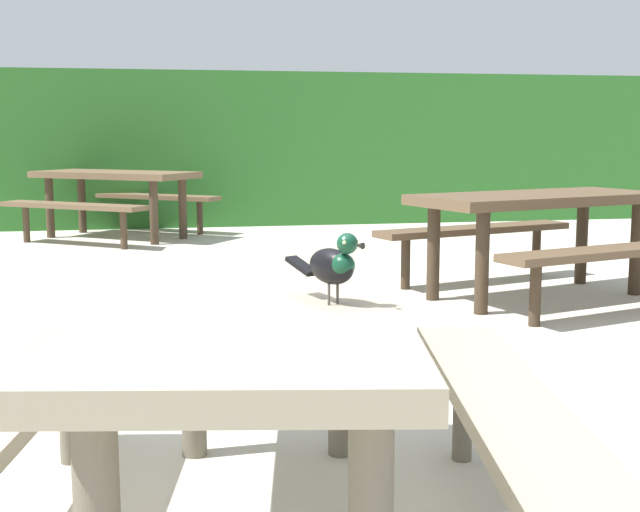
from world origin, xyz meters
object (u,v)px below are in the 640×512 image
(picnic_table_foreground, at_px, (255,357))
(picnic_table_mid_right, at_px, (115,188))
(bird_grackle, at_px, (334,264))
(picnic_table_far_centre, at_px, (538,220))

(picnic_table_foreground, distance_m, picnic_table_mid_right, 7.42)
(bird_grackle, distance_m, picnic_table_far_centre, 4.18)
(picnic_table_foreground, relative_size, bird_grackle, 7.48)
(picnic_table_foreground, xyz_separation_m, picnic_table_far_centre, (2.38, 3.31, 0.00))
(picnic_table_mid_right, bearing_deg, picnic_table_foreground, -84.55)
(picnic_table_far_centre, bearing_deg, bird_grackle, -121.95)
(picnic_table_far_centre, bearing_deg, picnic_table_foreground, -125.72)
(picnic_table_foreground, bearing_deg, picnic_table_far_centre, 54.28)
(picnic_table_foreground, relative_size, picnic_table_far_centre, 0.92)
(bird_grackle, bearing_deg, picnic_table_far_centre, 58.05)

